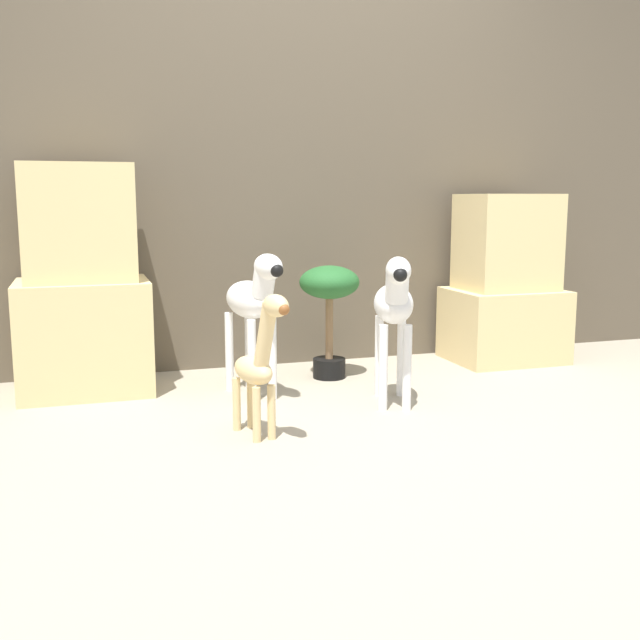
{
  "coord_description": "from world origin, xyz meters",
  "views": [
    {
      "loc": [
        -1.14,
        -2.68,
        0.92
      ],
      "look_at": [
        -0.11,
        0.52,
        0.37
      ],
      "focal_mm": 42.0,
      "sensor_mm": 36.0,
      "label": 1
    }
  ],
  "objects_px": {
    "potted_palm_front": "(329,296)",
    "giraffe_figurine": "(259,360)",
    "zebra_right": "(394,306)",
    "zebra_left": "(254,301)"
  },
  "relations": [
    {
      "from": "potted_palm_front",
      "to": "giraffe_figurine",
      "type": "bearing_deg",
      "value": -123.63
    },
    {
      "from": "giraffe_figurine",
      "to": "potted_palm_front",
      "type": "bearing_deg",
      "value": 56.37
    },
    {
      "from": "zebra_right",
      "to": "potted_palm_front",
      "type": "height_order",
      "value": "zebra_right"
    },
    {
      "from": "zebra_left",
      "to": "potted_palm_front",
      "type": "height_order",
      "value": "zebra_left"
    },
    {
      "from": "zebra_right",
      "to": "potted_palm_front",
      "type": "relative_size",
      "value": 1.17
    },
    {
      "from": "zebra_left",
      "to": "giraffe_figurine",
      "type": "bearing_deg",
      "value": -101.03
    },
    {
      "from": "zebra_right",
      "to": "giraffe_figurine",
      "type": "distance_m",
      "value": 0.74
    },
    {
      "from": "zebra_left",
      "to": "zebra_right",
      "type": "bearing_deg",
      "value": -30.89
    },
    {
      "from": "potted_palm_front",
      "to": "zebra_left",
      "type": "bearing_deg",
      "value": -150.64
    },
    {
      "from": "zebra_right",
      "to": "zebra_left",
      "type": "bearing_deg",
      "value": 149.11
    }
  ]
}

